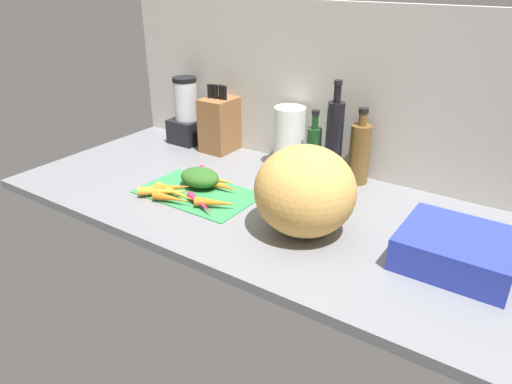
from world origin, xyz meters
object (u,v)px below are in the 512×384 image
carrot_5 (167,189)px  blender_appliance (187,115)px  carrot_1 (211,178)px  carrot_3 (216,203)px  carrot_11 (175,193)px  carrot_6 (201,204)px  knife_block (220,124)px  carrot_0 (164,192)px  cutting_board (198,193)px  dish_rack (457,250)px  carrot_4 (172,188)px  bottle_1 (334,141)px  carrot_7 (172,198)px  carrot_8 (211,182)px  carrot_10 (209,176)px  bottle_2 (360,153)px  winter_squash (305,191)px  carrot_9 (216,180)px  bottle_0 (313,150)px  carrot_2 (221,186)px  paper_towel_roll (289,138)px

carrot_5 → blender_appliance: bearing=123.8°
carrot_1 → carrot_3: bearing=-46.5°
carrot_3 → carrot_11: bearing=-174.3°
carrot_6 → knife_block: bearing=121.4°
carrot_0 → carrot_3: size_ratio=1.25×
carrot_6 → blender_appliance: size_ratio=0.53×
cutting_board → carrot_3: 13.72cm
cutting_board → dish_rack: dish_rack is taller
blender_appliance → cutting_board: bearing=-45.1°
carrot_0 → knife_block: (-12.82, 46.97, 9.10)cm
cutting_board → carrot_5: carrot_5 is taller
carrot_4 → bottle_1: bottle_1 is taller
cutting_board → carrot_7: bearing=-98.7°
carrot_1 → carrot_8: carrot_1 is taller
blender_appliance → carrot_10: bearing=-38.9°
carrot_5 → carrot_1: bearing=67.0°
bottle_2 → carrot_5: bearing=-137.0°
carrot_10 → carrot_6: bearing=-57.6°
carrot_3 → winter_squash: bearing=6.9°
blender_appliance → bottle_2: bearing=1.1°
cutting_board → carrot_0: 11.36cm
knife_block → carrot_9: bearing=-54.2°
bottle_1 → carrot_4: bearing=-134.1°
carrot_7 → carrot_8: bearing=83.8°
carrot_0 → carrot_10: 19.16cm
carrot_4 → carrot_10: (3.49, 15.33, -0.49)cm
carrot_4 → bottle_0: bearing=51.8°
carrot_10 → carrot_11: 17.23cm
winter_squash → knife_block: bearing=147.0°
carrot_1 → knife_block: 35.51cm
carrot_3 → winter_squash: 31.72cm
carrot_7 → knife_block: (-18.41, 49.12, 9.19)cm
carrot_6 → carrot_10: bearing=122.4°
carrot_10 → carrot_11: bearing=-91.2°
carrot_0 → blender_appliance: (-30.93, 46.91, 9.94)cm
bottle_1 → dish_rack: (50.24, -30.51, -10.81)cm
carrot_5 → carrot_11: (4.72, -0.82, 0.22)cm
winter_squash → bottle_0: (-16.85, 37.32, -2.95)cm
carrot_2 → carrot_3: carrot_3 is taller
blender_appliance → carrot_5: bearing=-56.2°
bottle_2 → blender_appliance: bearing=-178.9°
carrot_1 → bottle_2: bottle_2 is taller
carrot_8 → carrot_6: bearing=-62.3°
carrot_0 → carrot_7: (5.59, -2.15, -0.10)cm
knife_block → bottle_2: bearing=1.4°
carrot_6 → carrot_8: (-8.08, 15.36, -0.25)cm
carrot_10 → cutting_board: bearing=-72.2°
carrot_4 → paper_towel_roll: paper_towel_roll is taller
carrot_6 → carrot_9: bearing=112.2°
cutting_board → carrot_3: size_ratio=2.91×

